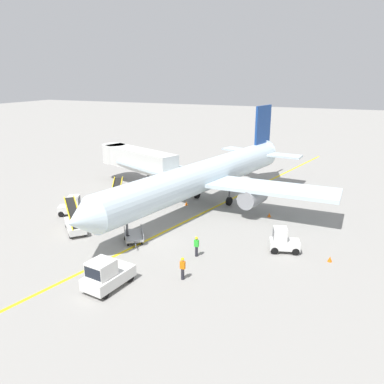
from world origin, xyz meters
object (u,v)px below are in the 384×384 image
baggage_cart_loaded (134,235)px  safety_cone_nose_right (114,189)px  baggage_tug_near_wing (283,241)px  ground_crew_marshaller (183,268)px  belt_loader_forward_hold (116,199)px  jet_bridge (133,158)px  belt_loader_aft_hold (75,223)px  pushback_tug (106,275)px  ground_crew_wing_walker (197,246)px  safety_cone_nose_left (186,203)px  baggage_tug_by_cargo_door (72,206)px  safety_cone_wingtip_left (269,215)px  airliner (206,175)px  safety_cone_wingtip_right (330,259)px

baggage_cart_loaded → safety_cone_nose_right: baggage_cart_loaded is taller
baggage_tug_near_wing → ground_crew_marshaller: baggage_tug_near_wing is taller
belt_loader_forward_hold → safety_cone_nose_right: belt_loader_forward_hold is taller
jet_bridge → belt_loader_aft_hold: (3.26, -15.85, -2.77)m
pushback_tug → safety_cone_nose_right: pushback_tug is taller
ground_crew_wing_walker → safety_cone_nose_left: size_ratio=3.86×
baggage_tug_near_wing → safety_cone_nose_right: baggage_tug_near_wing is taller
safety_cone_nose_right → ground_crew_marshaller: bearing=-44.1°
ground_crew_marshaller → safety_cone_nose_left: ground_crew_marshaller is taller
belt_loader_aft_hold → safety_cone_nose_right: belt_loader_aft_hold is taller
baggage_tug_by_cargo_door → safety_cone_nose_right: (-1.03, 9.02, -0.71)m
belt_loader_forward_hold → safety_cone_wingtip_left: (16.42, 3.24, -0.56)m
airliner → safety_cone_wingtip_right: (13.85, -8.85, -3.20)m
baggage_tug_near_wing → safety_cone_wingtip_left: (-2.71, 7.56, -0.71)m
baggage_tug_near_wing → ground_crew_wing_walker: size_ratio=1.57×
airliner → belt_loader_forward_hold: 10.30m
ground_crew_wing_walker → ground_crew_marshaller: bearing=-82.6°
baggage_tug_near_wing → baggage_tug_by_cargo_door: (-21.68, 0.12, 0.00)m
airliner → baggage_tug_by_cargo_door: 14.51m
pushback_tug → ground_crew_wing_walker: size_ratio=2.25×
ground_crew_marshaller → safety_cone_wingtip_right: 11.75m
jet_bridge → safety_cone_nose_right: jet_bridge is taller
pushback_tug → belt_loader_forward_hold: size_ratio=0.76×
baggage_tug_by_cargo_door → safety_cone_wingtip_right: baggage_tug_by_cargo_door is taller
airliner → baggage_tug_by_cargo_door: airliner is taller
jet_bridge → safety_cone_nose_right: size_ratio=29.42×
baggage_tug_by_cargo_door → ground_crew_wing_walker: 15.93m
pushback_tug → ground_crew_marshaller: (4.28, 3.07, -0.08)m
pushback_tug → safety_cone_wingtip_right: 17.02m
airliner → safety_cone_nose_left: airliner is taller
baggage_tug_by_cargo_door → safety_cone_nose_left: 12.23m
belt_loader_aft_hold → safety_cone_wingtip_right: belt_loader_aft_hold is taller
safety_cone_wingtip_left → jet_bridge: bearing=165.2°
baggage_tug_near_wing → ground_crew_marshaller: size_ratio=1.57×
ground_crew_marshaller → safety_cone_wingtip_left: 15.19m
baggage_tug_near_wing → safety_cone_nose_left: bearing=147.7°
pushback_tug → safety_cone_nose_right: bearing=123.1°
pushback_tug → ground_crew_wing_walker: (3.80, 6.81, -0.08)m
pushback_tug → baggage_tug_by_cargo_door: size_ratio=1.41×
baggage_tug_by_cargo_door → ground_crew_wing_walker: bearing=-13.4°
safety_cone_wingtip_left → safety_cone_nose_right: bearing=175.5°
belt_loader_forward_hold → safety_cone_wingtip_right: (22.88, -4.68, -0.56)m
ground_crew_marshaller → airliner: bearing=105.5°
pushback_tug → ground_crew_marshaller: size_ratio=2.25×
safety_cone_nose_left → belt_loader_forward_hold: bearing=-155.4°
belt_loader_forward_hold → baggage_cart_loaded: bearing=-47.0°
safety_cone_nose_right → safety_cone_wingtip_left: (19.99, -1.58, 0.00)m
jet_bridge → pushback_tug: bearing=-62.8°
safety_cone_nose_left → safety_cone_wingtip_left: (9.30, -0.02, 0.00)m
ground_crew_wing_walker → safety_cone_nose_right: ground_crew_wing_walker is taller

